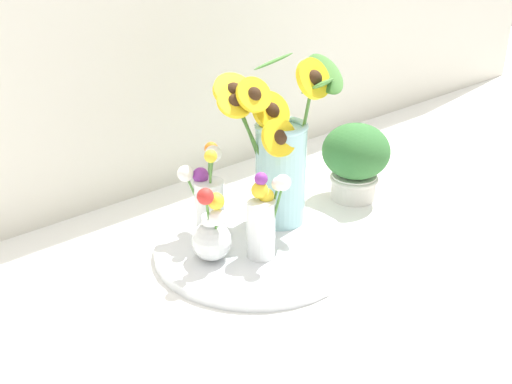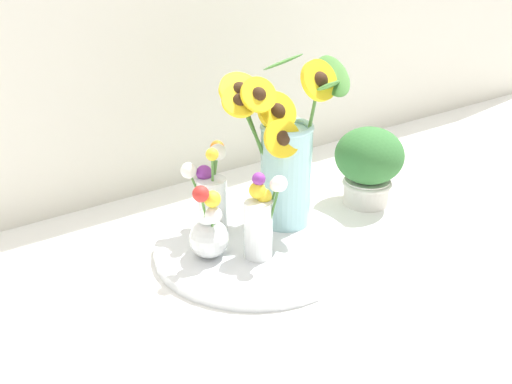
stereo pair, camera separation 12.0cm
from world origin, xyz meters
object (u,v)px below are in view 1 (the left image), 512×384
object	(u,v)px
mason_jar_sunflowers	(280,155)
vase_small_back	(208,197)
vase_small_center	(263,218)
potted_plant	(355,158)
vase_bulb_right	(212,234)
serving_tray	(256,248)

from	to	relation	value
mason_jar_sunflowers	vase_small_back	xyz separation A→B (m)	(-0.15, 0.05, -0.07)
vase_small_center	potted_plant	bearing A→B (deg)	12.14
vase_bulb_right	vase_small_center	bearing A→B (deg)	-33.03
vase_bulb_right	potted_plant	xyz separation A→B (m)	(0.46, 0.03, 0.03)
vase_bulb_right	vase_small_back	world-z (taller)	vase_small_back
vase_small_back	potted_plant	xyz separation A→B (m)	(0.40, -0.06, -0.00)
mason_jar_sunflowers	vase_bulb_right	distance (m)	0.24
serving_tray	vase_small_center	size ratio (longest dim) A/B	2.29
vase_small_center	vase_bulb_right	size ratio (longest dim) A/B	1.08
serving_tray	vase_small_back	bearing A→B (deg)	114.31
mason_jar_sunflowers	potted_plant	bearing A→B (deg)	-2.17
vase_small_back	potted_plant	distance (m)	0.41
serving_tray	vase_bulb_right	distance (m)	0.13
serving_tray	vase_small_center	world-z (taller)	vase_small_center
vase_small_back	vase_bulb_right	bearing A→B (deg)	-123.94
mason_jar_sunflowers	potted_plant	world-z (taller)	mason_jar_sunflowers
vase_small_center	vase_bulb_right	world-z (taller)	vase_small_center
serving_tray	mason_jar_sunflowers	xyz separation A→B (m)	(0.11, 0.05, 0.17)
vase_small_back	potted_plant	world-z (taller)	vase_small_back
serving_tray	potted_plant	xyz separation A→B (m)	(0.36, 0.04, 0.10)
serving_tray	vase_bulb_right	xyz separation A→B (m)	(-0.11, 0.01, 0.07)
vase_small_center	potted_plant	world-z (taller)	vase_small_center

